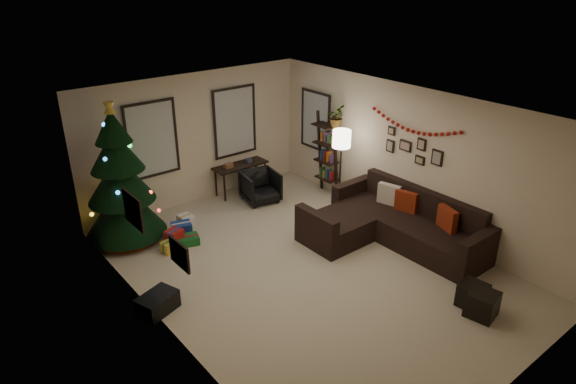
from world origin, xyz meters
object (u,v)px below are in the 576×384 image
object	(u,v)px
desk	(241,168)
desk_chair	(261,187)
bookshelf	(327,155)
sofa	(391,225)
christmas_tree	(120,184)

from	to	relation	value
desk	desk_chair	size ratio (longest dim) A/B	1.81
bookshelf	desk	bearing A→B (deg)	138.89
sofa	desk	xyz separation A→B (m)	(-0.92, 3.49, 0.28)
desk	christmas_tree	bearing A→B (deg)	-171.89
sofa	desk_chair	bearing A→B (deg)	106.86
desk_chair	bookshelf	xyz separation A→B (m)	(1.35, -0.58, 0.55)
sofa	desk	world-z (taller)	sofa
christmas_tree	desk	xyz separation A→B (m)	(2.80, 0.40, -0.52)
desk_chair	bookshelf	bearing A→B (deg)	-12.52
sofa	desk	distance (m)	3.62
sofa	desk_chair	size ratio (longest dim) A/B	4.47
desk	desk_chair	bearing A→B (deg)	-84.99
christmas_tree	bookshelf	size ratio (longest dim) A/B	1.45
sofa	bookshelf	xyz separation A→B (m)	(0.49, 2.26, 0.58)
desk	bookshelf	bearing A→B (deg)	-41.11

